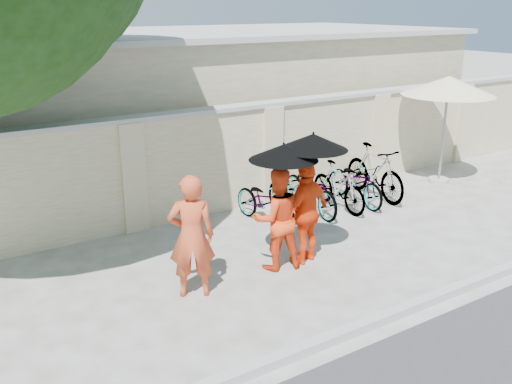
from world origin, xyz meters
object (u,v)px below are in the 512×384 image
monk_left (191,237)px  monk_right (307,212)px  monk_center (277,219)px  patio_umbrella (448,87)px

monk_left → monk_right: monk_left is taller
monk_center → patio_umbrella: 6.15m
monk_right → patio_umbrella: size_ratio=0.68×
monk_center → patio_umbrella: patio_umbrella is taller
monk_right → patio_umbrella: bearing=-177.4°
monk_center → patio_umbrella: size_ratio=0.67×
monk_center → monk_right: 0.53m
monk_left → monk_center: size_ratio=1.10×
monk_left → monk_right: size_ratio=1.07×
monk_right → patio_umbrella: 5.67m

